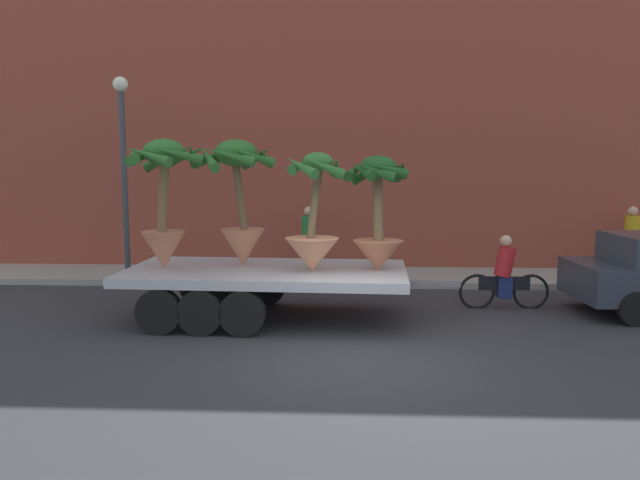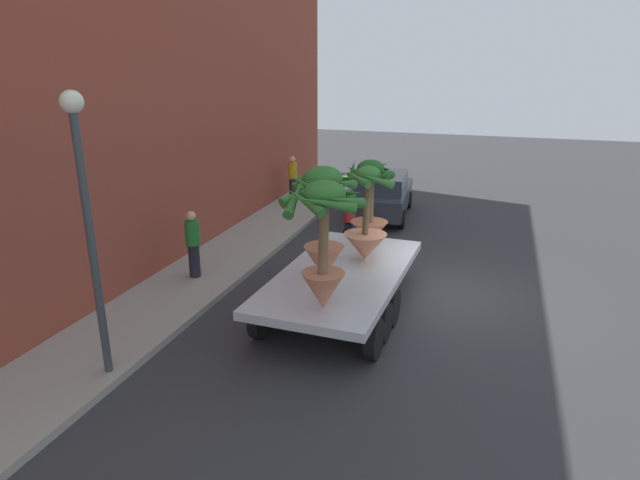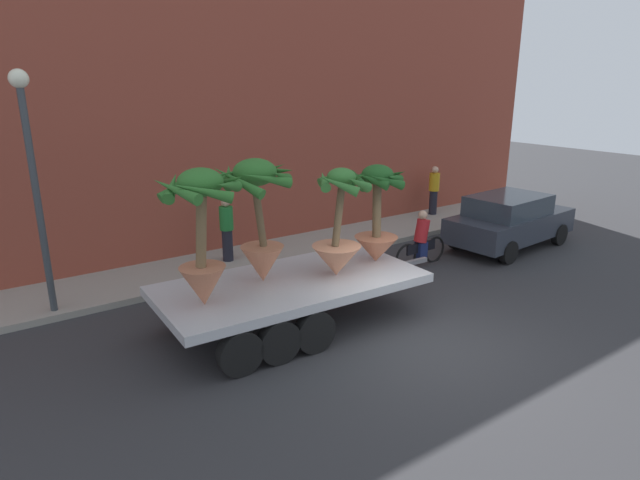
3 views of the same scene
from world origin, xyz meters
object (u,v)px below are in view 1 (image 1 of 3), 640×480
at_px(flatbed_trailer, 254,279).
at_px(cyclist, 504,276).
at_px(potted_palm_rear, 378,216).
at_px(potted_palm_front, 314,228).
at_px(pedestrian_far_left, 309,239).
at_px(street_lamp, 123,151).
at_px(pedestrian_near_gate, 631,238).
at_px(potted_palm_middle, 164,198).
at_px(potted_palm_extra, 239,197).

distance_m(flatbed_trailer, cyclist, 5.09).
xyz_separation_m(flatbed_trailer, potted_palm_rear, (2.32, -0.11, 1.23)).
distance_m(potted_palm_front, pedestrian_far_left, 4.41).
distance_m(cyclist, street_lamp, 9.22).
xyz_separation_m(cyclist, pedestrian_near_gate, (4.02, 3.39, 0.37)).
bearing_deg(pedestrian_near_gate, potted_palm_middle, -156.40).
height_order(potted_palm_rear, pedestrian_near_gate, potted_palm_rear).
bearing_deg(flatbed_trailer, potted_palm_front, -15.09).
height_order(potted_palm_rear, potted_palm_front, potted_palm_front).
xyz_separation_m(pedestrian_near_gate, street_lamp, (-12.62, -1.28, 2.19)).
bearing_deg(street_lamp, potted_palm_middle, -59.24).
xyz_separation_m(potted_palm_extra, pedestrian_far_left, (1.08, 3.77, -1.27)).
height_order(potted_palm_middle, potted_palm_extra, same).
xyz_separation_m(cyclist, street_lamp, (-8.60, 2.10, 2.56)).
relative_size(potted_palm_rear, street_lamp, 0.44).
relative_size(potted_palm_rear, pedestrian_near_gate, 1.24).
distance_m(flatbed_trailer, potted_palm_middle, 2.26).
relative_size(pedestrian_far_left, street_lamp, 0.35).
bearing_deg(flatbed_trailer, potted_palm_extra, 140.94).
distance_m(potted_palm_rear, potted_palm_extra, 2.67).
bearing_deg(potted_palm_middle, pedestrian_near_gate, 23.60).
bearing_deg(cyclist, potted_palm_rear, -155.68).
distance_m(pedestrian_far_left, street_lamp, 4.98).
relative_size(potted_palm_rear, pedestrian_far_left, 1.24).
xyz_separation_m(flatbed_trailer, street_lamp, (-3.63, 3.19, 2.47)).
height_order(potted_palm_extra, cyclist, potted_palm_extra).
relative_size(potted_palm_middle, pedestrian_far_left, 1.42).
bearing_deg(potted_palm_middle, potted_palm_front, -3.02).
bearing_deg(potted_palm_front, potted_palm_middle, 176.98).
height_order(potted_palm_front, pedestrian_far_left, potted_palm_front).
relative_size(flatbed_trailer, potted_palm_front, 2.90).
bearing_deg(potted_palm_front, street_lamp, 143.78).
bearing_deg(pedestrian_near_gate, potted_palm_front, -148.57).
bearing_deg(street_lamp, potted_palm_extra, -41.52).
xyz_separation_m(flatbed_trailer, potted_palm_front, (1.15, -0.31, 1.03)).
distance_m(pedestrian_near_gate, pedestrian_far_left, 8.23).
bearing_deg(potted_palm_middle, street_lamp, 120.76).
bearing_deg(potted_palm_rear, potted_palm_extra, 172.27).
bearing_deg(flatbed_trailer, potted_palm_middle, -174.29).
distance_m(potted_palm_rear, cyclist, 3.19).
relative_size(potted_palm_front, street_lamp, 0.45).
bearing_deg(potted_palm_middle, flatbed_trailer, 5.71).
relative_size(potted_palm_front, potted_palm_extra, 0.90).
height_order(flatbed_trailer, pedestrian_near_gate, pedestrian_near_gate).
distance_m(potted_palm_front, cyclist, 4.22).
bearing_deg(pedestrian_far_left, potted_palm_middle, -119.87).
relative_size(potted_palm_rear, potted_palm_extra, 0.87).
bearing_deg(potted_palm_front, flatbed_trailer, 164.91).
xyz_separation_m(potted_palm_front, potted_palm_extra, (-1.46, 0.56, 0.52)).
relative_size(potted_palm_middle, street_lamp, 0.50).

